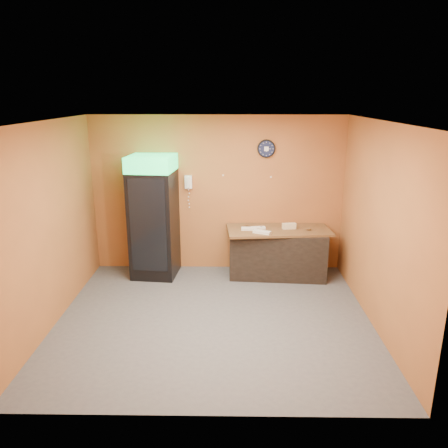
{
  "coord_description": "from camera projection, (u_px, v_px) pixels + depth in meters",
  "views": [
    {
      "loc": [
        0.23,
        -5.68,
        3.13
      ],
      "look_at": [
        0.14,
        0.6,
        1.26
      ],
      "focal_mm": 35.0,
      "sensor_mm": 36.0,
      "label": 1
    }
  ],
  "objects": [
    {
      "name": "prep_counter",
      "position": [
        278.0,
        253.0,
        7.77
      ],
      "size": [
        1.71,
        0.86,
        0.83
      ],
      "primitive_type": "cube",
      "rotation": [
        0.0,
        0.0,
        -0.07
      ],
      "color": "black",
      "rests_on": "floor"
    },
    {
      "name": "wrapped_sandwich_mid",
      "position": [
        262.0,
        232.0,
        7.38
      ],
      "size": [
        0.32,
        0.23,
        0.04
      ],
      "primitive_type": "cube",
      "rotation": [
        0.0,
        0.0,
        -0.43
      ],
      "color": "white",
      "rests_on": "butcher_paper"
    },
    {
      "name": "wall_phone",
      "position": [
        188.0,
        182.0,
        7.75
      ],
      "size": [
        0.13,
        0.11,
        0.24
      ],
      "color": "white",
      "rests_on": "back_wall"
    },
    {
      "name": "wrapped_sandwich_left",
      "position": [
        249.0,
        229.0,
        7.57
      ],
      "size": [
        0.28,
        0.12,
        0.04
      ],
      "primitive_type": "cube",
      "rotation": [
        0.0,
        0.0,
        -0.05
      ],
      "color": "white",
      "rests_on": "butcher_paper"
    },
    {
      "name": "ceiling",
      "position": [
        213.0,
        121.0,
        5.54
      ],
      "size": [
        4.5,
        4.0,
        0.02
      ],
      "primitive_type": "cube",
      "color": "white",
      "rests_on": "back_wall"
    },
    {
      "name": "floor",
      "position": [
        214.0,
        319.0,
        6.34
      ],
      "size": [
        4.5,
        4.5,
        0.0
      ],
      "primitive_type": "plane",
      "color": "#47474C",
      "rests_on": "ground"
    },
    {
      "name": "left_wall",
      "position": [
        49.0,
        226.0,
        5.97
      ],
      "size": [
        0.02,
        4.0,
        2.8
      ],
      "primitive_type": "cube",
      "color": "#AF6531",
      "rests_on": "floor"
    },
    {
      "name": "wall_clock",
      "position": [
        266.0,
        149.0,
        7.58
      ],
      "size": [
        0.31,
        0.06,
        0.31
      ],
      "color": "black",
      "rests_on": "back_wall"
    },
    {
      "name": "wrapped_sandwich_right",
      "position": [
        258.0,
        228.0,
        7.62
      ],
      "size": [
        0.26,
        0.13,
        0.04
      ],
      "primitive_type": "cube",
      "rotation": [
        0.0,
        0.0,
        0.15
      ],
      "color": "white",
      "rests_on": "butcher_paper"
    },
    {
      "name": "kitchen_tool",
      "position": [
        261.0,
        227.0,
        7.64
      ],
      "size": [
        0.05,
        0.05,
        0.05
      ],
      "primitive_type": "cylinder",
      "color": "silver",
      "rests_on": "butcher_paper"
    },
    {
      "name": "back_wall",
      "position": [
        218.0,
        194.0,
        7.86
      ],
      "size": [
        4.5,
        0.02,
        2.8
      ],
      "primitive_type": "cube",
      "color": "#AF6531",
      "rests_on": "floor"
    },
    {
      "name": "butcher_paper",
      "position": [
        279.0,
        230.0,
        7.64
      ],
      "size": [
        1.84,
        0.95,
        0.04
      ],
      "primitive_type": "cube",
      "rotation": [
        0.0,
        0.0,
        0.08
      ],
      "color": "brown",
      "rests_on": "prep_counter"
    },
    {
      "name": "sub_roll_stack",
      "position": [
        289.0,
        226.0,
        7.62
      ],
      "size": [
        0.25,
        0.12,
        0.1
      ],
      "rotation": [
        0.0,
        0.0,
        0.16
      ],
      "color": "beige",
      "rests_on": "butcher_paper"
    },
    {
      "name": "beverage_cooler",
      "position": [
        154.0,
        219.0,
        7.59
      ],
      "size": [
        0.82,
        0.83,
        2.15
      ],
      "rotation": [
        0.0,
        0.0,
        -0.1
      ],
      "color": "black",
      "rests_on": "floor"
    },
    {
      "name": "right_wall",
      "position": [
        379.0,
        227.0,
        5.91
      ],
      "size": [
        0.02,
        4.0,
        2.8
      ],
      "primitive_type": "cube",
      "color": "#AF6531",
      "rests_on": "floor"
    }
  ]
}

